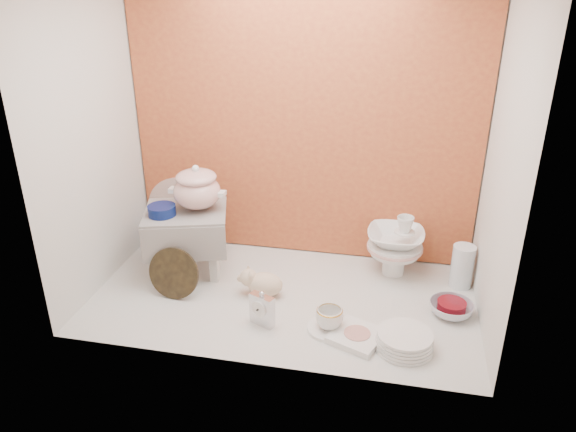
# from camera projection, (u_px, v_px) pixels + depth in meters

# --- Properties ---
(ground) EXTENTS (1.80, 1.80, 0.00)m
(ground) POSITION_uv_depth(u_px,v_px,m) (283.00, 297.00, 2.66)
(ground) COLOR silver
(ground) RESTS_ON ground
(niche_shell) EXTENTS (1.86, 1.03, 1.53)m
(niche_shell) POSITION_uv_depth(u_px,v_px,m) (291.00, 95.00, 2.43)
(niche_shell) COLOR #C46331
(niche_shell) RESTS_ON ground
(step_stool) EXTENTS (0.48, 0.44, 0.34)m
(step_stool) POSITION_uv_depth(u_px,v_px,m) (188.00, 241.00, 2.81)
(step_stool) COLOR silver
(step_stool) RESTS_ON ground
(soup_tureen) EXTENTS (0.32, 0.32, 0.23)m
(soup_tureen) POSITION_uv_depth(u_px,v_px,m) (197.00, 187.00, 2.71)
(soup_tureen) COLOR white
(soup_tureen) RESTS_ON step_stool
(cobalt_bowl) EXTENTS (0.15, 0.15, 0.05)m
(cobalt_bowl) POSITION_uv_depth(u_px,v_px,m) (162.00, 210.00, 2.68)
(cobalt_bowl) COLOR #0B1954
(cobalt_bowl) RESTS_ON step_stool
(floral_platter) EXTENTS (0.39, 0.10, 0.38)m
(floral_platter) POSITION_uv_depth(u_px,v_px,m) (179.00, 211.00, 3.10)
(floral_platter) COLOR white
(floral_platter) RESTS_ON ground
(blue_white_vase) EXTENTS (0.30, 0.30, 0.25)m
(blue_white_vase) POSITION_uv_depth(u_px,v_px,m) (175.00, 228.00, 3.06)
(blue_white_vase) COLOR silver
(blue_white_vase) RESTS_ON ground
(lacquer_tray) EXTENTS (0.26, 0.09, 0.25)m
(lacquer_tray) POSITION_uv_depth(u_px,v_px,m) (174.00, 273.00, 2.61)
(lacquer_tray) COLOR black
(lacquer_tray) RESTS_ON ground
(mantel_clock) EXTENTS (0.12, 0.08, 0.17)m
(mantel_clock) POSITION_uv_depth(u_px,v_px,m) (262.00, 308.00, 2.42)
(mantel_clock) COLOR silver
(mantel_clock) RESTS_ON ground
(plush_pig) EXTENTS (0.26, 0.22, 0.13)m
(plush_pig) POSITION_uv_depth(u_px,v_px,m) (265.00, 284.00, 2.64)
(plush_pig) COLOR beige
(plush_pig) RESTS_ON ground
(teacup_saucer) EXTENTS (0.20, 0.20, 0.01)m
(teacup_saucer) POSITION_uv_depth(u_px,v_px,m) (329.00, 328.00, 2.42)
(teacup_saucer) COLOR white
(teacup_saucer) RESTS_ON ground
(gold_rim_teacup) EXTENTS (0.15, 0.15, 0.09)m
(gold_rim_teacup) POSITION_uv_depth(u_px,v_px,m) (329.00, 318.00, 2.40)
(gold_rim_teacup) COLOR white
(gold_rim_teacup) RESTS_ON teacup_saucer
(lattice_dish) EXTENTS (0.27, 0.27, 0.03)m
(lattice_dish) POSITION_uv_depth(u_px,v_px,m) (357.00, 336.00, 2.35)
(lattice_dish) COLOR white
(lattice_dish) RESTS_ON ground
(dinner_plate_stack) EXTENTS (0.29, 0.29, 0.07)m
(dinner_plate_stack) POSITION_uv_depth(u_px,v_px,m) (405.00, 341.00, 2.29)
(dinner_plate_stack) COLOR white
(dinner_plate_stack) RESTS_ON ground
(crystal_bowl) EXTENTS (0.22, 0.22, 0.06)m
(crystal_bowl) POSITION_uv_depth(u_px,v_px,m) (451.00, 309.00, 2.51)
(crystal_bowl) COLOR silver
(crystal_bowl) RESTS_ON ground
(clear_glass_vase) EXTENTS (0.14, 0.14, 0.22)m
(clear_glass_vase) POSITION_uv_depth(u_px,v_px,m) (462.00, 266.00, 2.71)
(clear_glass_vase) COLOR silver
(clear_glass_vase) RESTS_ON ground
(porcelain_tower) EXTENTS (0.34, 0.34, 0.33)m
(porcelain_tower) POSITION_uv_depth(u_px,v_px,m) (395.00, 245.00, 2.80)
(porcelain_tower) COLOR white
(porcelain_tower) RESTS_ON ground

